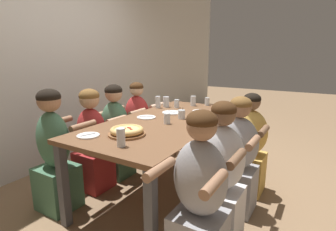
{
  "coord_description": "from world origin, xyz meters",
  "views": [
    {
      "loc": [
        -2.22,
        -1.33,
        1.44
      ],
      "look_at": [
        0.0,
        0.0,
        0.83
      ],
      "focal_mm": 28.0,
      "sensor_mm": 36.0,
      "label": 1
    }
  ],
  "objects_px": {
    "empty_plate_d": "(88,136)",
    "cocktail_glass_blue": "(182,115)",
    "diner_far_midright": "(138,128)",
    "drinking_glass_f": "(121,139)",
    "empty_plate_b": "(172,113)",
    "diner_near_left": "(199,202)",
    "drinking_glass_g": "(166,102)",
    "diner_far_left": "(55,155)",
    "pizza_board_main": "(127,131)",
    "empty_plate_a": "(200,111)",
    "drinking_glass_e": "(167,119)",
    "diner_near_midright": "(248,149)",
    "drinking_glass_c": "(193,101)",
    "drinking_glass_d": "(207,102)",
    "diner_far_center": "(116,134)",
    "empty_plate_c": "(146,117)",
    "drinking_glass_b": "(158,103)",
    "diner_far_midleft": "(93,143)",
    "drinking_glass_a": "(177,104)",
    "diner_near_midleft": "(220,179)",
    "diner_near_center": "(237,160)"
  },
  "relations": [
    {
      "from": "drinking_glass_g",
      "to": "diner_far_left",
      "type": "height_order",
      "value": "diner_far_left"
    },
    {
      "from": "pizza_board_main",
      "to": "diner_far_midright",
      "type": "bearing_deg",
      "value": 33.63
    },
    {
      "from": "pizza_board_main",
      "to": "diner_near_midright",
      "type": "height_order",
      "value": "diner_near_midright"
    },
    {
      "from": "empty_plate_a",
      "to": "diner_near_midright",
      "type": "height_order",
      "value": "diner_near_midright"
    },
    {
      "from": "cocktail_glass_blue",
      "to": "drinking_glass_c",
      "type": "height_order",
      "value": "drinking_glass_c"
    },
    {
      "from": "cocktail_glass_blue",
      "to": "diner_near_midright",
      "type": "relative_size",
      "value": 0.11
    },
    {
      "from": "diner_near_left",
      "to": "diner_near_midleft",
      "type": "height_order",
      "value": "diner_near_left"
    },
    {
      "from": "empty_plate_b",
      "to": "empty_plate_c",
      "type": "distance_m",
      "value": 0.36
    },
    {
      "from": "diner_near_midright",
      "to": "drinking_glass_f",
      "type": "bearing_deg",
      "value": 64.04
    },
    {
      "from": "cocktail_glass_blue",
      "to": "diner_far_midright",
      "type": "height_order",
      "value": "diner_far_midright"
    },
    {
      "from": "pizza_board_main",
      "to": "empty_plate_a",
      "type": "bearing_deg",
      "value": -7.53
    },
    {
      "from": "drinking_glass_d",
      "to": "drinking_glass_a",
      "type": "bearing_deg",
      "value": 141.95
    },
    {
      "from": "diner_far_midright",
      "to": "empty_plate_a",
      "type": "bearing_deg",
      "value": 7.58
    },
    {
      "from": "diner_far_midright",
      "to": "drinking_glass_b",
      "type": "bearing_deg",
      "value": 8.56
    },
    {
      "from": "diner_near_left",
      "to": "diner_near_center",
      "type": "height_order",
      "value": "diner_near_left"
    },
    {
      "from": "empty_plate_d",
      "to": "diner_near_midleft",
      "type": "distance_m",
      "value": 1.12
    },
    {
      "from": "cocktail_glass_blue",
      "to": "diner_far_left",
      "type": "relative_size",
      "value": 0.1
    },
    {
      "from": "empty_plate_b",
      "to": "diner_near_left",
      "type": "height_order",
      "value": "diner_near_left"
    },
    {
      "from": "empty_plate_d",
      "to": "diner_near_midright",
      "type": "relative_size",
      "value": 0.17
    },
    {
      "from": "empty_plate_d",
      "to": "drinking_glass_e",
      "type": "distance_m",
      "value": 0.76
    },
    {
      "from": "empty_plate_d",
      "to": "drinking_glass_b",
      "type": "height_order",
      "value": "drinking_glass_b"
    },
    {
      "from": "drinking_glass_d",
      "to": "diner_far_midleft",
      "type": "xyz_separation_m",
      "value": [
        -1.31,
        0.75,
        -0.32
      ]
    },
    {
      "from": "diner_far_midleft",
      "to": "diner_near_midleft",
      "type": "bearing_deg",
      "value": -2.53
    },
    {
      "from": "diner_far_left",
      "to": "cocktail_glass_blue",
      "type": "bearing_deg",
      "value": 49.6
    },
    {
      "from": "empty_plate_d",
      "to": "diner_far_midright",
      "type": "distance_m",
      "value": 1.33
    },
    {
      "from": "empty_plate_a",
      "to": "drinking_glass_f",
      "type": "xyz_separation_m",
      "value": [
        -1.38,
        0.01,
        0.05
      ]
    },
    {
      "from": "drinking_glass_a",
      "to": "drinking_glass_e",
      "type": "bearing_deg",
      "value": -157.75
    },
    {
      "from": "empty_plate_b",
      "to": "diner_far_center",
      "type": "xyz_separation_m",
      "value": [
        -0.3,
        0.59,
        -0.28
      ]
    },
    {
      "from": "diner_far_midleft",
      "to": "diner_near_midright",
      "type": "distance_m",
      "value": 1.65
    },
    {
      "from": "drinking_glass_g",
      "to": "empty_plate_c",
      "type": "bearing_deg",
      "value": -168.66
    },
    {
      "from": "diner_near_midright",
      "to": "drinking_glass_c",
      "type": "bearing_deg",
      "value": -25.36
    },
    {
      "from": "drinking_glass_d",
      "to": "empty_plate_c",
      "type": "bearing_deg",
      "value": 164.01
    },
    {
      "from": "diner_near_midright",
      "to": "diner_far_midright",
      "type": "bearing_deg",
      "value": -0.01
    },
    {
      "from": "drinking_glass_f",
      "to": "diner_near_left",
      "type": "relative_size",
      "value": 0.12
    },
    {
      "from": "diner_near_left",
      "to": "pizza_board_main",
      "type": "bearing_deg",
      "value": -15.3
    },
    {
      "from": "empty_plate_d",
      "to": "empty_plate_b",
      "type": "bearing_deg",
      "value": -7.91
    },
    {
      "from": "diner_far_midright",
      "to": "drinking_glass_f",
      "type": "bearing_deg",
      "value": -56.85
    },
    {
      "from": "drinking_glass_e",
      "to": "diner_far_midright",
      "type": "xyz_separation_m",
      "value": [
        0.55,
        0.79,
        -0.33
      ]
    },
    {
      "from": "diner_far_center",
      "to": "diner_far_midleft",
      "type": "bearing_deg",
      "value": -90.0
    },
    {
      "from": "diner_far_midleft",
      "to": "diner_near_center",
      "type": "relative_size",
      "value": 1.01
    },
    {
      "from": "cocktail_glass_blue",
      "to": "diner_far_center",
      "type": "distance_m",
      "value": 0.88
    },
    {
      "from": "drinking_glass_g",
      "to": "diner_far_center",
      "type": "distance_m",
      "value": 0.75
    },
    {
      "from": "empty_plate_d",
      "to": "cocktail_glass_blue",
      "type": "relative_size",
      "value": 1.6
    },
    {
      "from": "drinking_glass_g",
      "to": "diner_far_midleft",
      "type": "distance_m",
      "value": 1.05
    },
    {
      "from": "diner_far_midleft",
      "to": "empty_plate_d",
      "type": "bearing_deg",
      "value": -45.02
    },
    {
      "from": "drinking_glass_d",
      "to": "diner_far_center",
      "type": "xyz_separation_m",
      "value": [
        -0.94,
        0.75,
        -0.31
      ]
    },
    {
      "from": "empty_plate_d",
      "to": "drinking_glass_d",
      "type": "xyz_separation_m",
      "value": [
        1.74,
        -0.32,
        0.04
      ]
    },
    {
      "from": "cocktail_glass_blue",
      "to": "drinking_glass_d",
      "type": "height_order",
      "value": "cocktail_glass_blue"
    },
    {
      "from": "drinking_glass_g",
      "to": "diner_near_center",
      "type": "distance_m",
      "value": 1.27
    },
    {
      "from": "empty_plate_b",
      "to": "drinking_glass_c",
      "type": "height_order",
      "value": "drinking_glass_c"
    }
  ]
}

